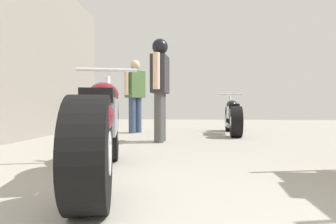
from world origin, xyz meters
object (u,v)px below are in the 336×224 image
object	(u,v)px
motorcycle_maroon_cruiser	(101,128)
motorcycle_black_naked	(233,117)
mechanic_in_blue	(135,92)
mechanic_with_helmet	(160,80)

from	to	relation	value
motorcycle_maroon_cruiser	motorcycle_black_naked	distance (m)	4.07
motorcycle_maroon_cruiser	mechanic_in_blue	xyz separation A→B (m)	(-0.53, 3.84, 0.51)
motorcycle_black_naked	mechanic_with_helmet	size ratio (longest dim) A/B	1.14
motorcycle_maroon_cruiser	motorcycle_black_naked	bearing A→B (deg)	66.99
motorcycle_maroon_cruiser	mechanic_in_blue	size ratio (longest dim) A/B	1.29
mechanic_with_helmet	motorcycle_black_naked	bearing A→B (deg)	45.39
motorcycle_maroon_cruiser	mechanic_in_blue	world-z (taller)	mechanic_in_blue
mechanic_with_helmet	mechanic_in_blue	bearing A→B (deg)	116.04
motorcycle_black_naked	mechanic_in_blue	world-z (taller)	mechanic_in_blue
mechanic_in_blue	mechanic_with_helmet	bearing A→B (deg)	-63.96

